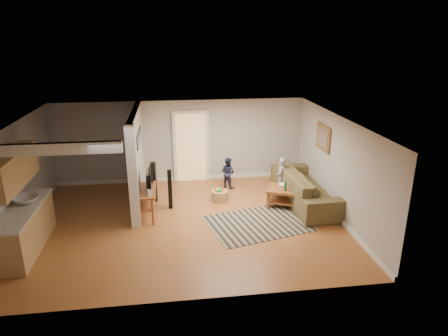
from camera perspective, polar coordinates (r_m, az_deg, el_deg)
The scene contains 11 objects.
ground at distance 9.88m, azimuth -5.31°, elevation -7.73°, with size 7.50×7.50×0.00m, color #935625.
room_shell at distance 9.75m, azimuth -11.95°, elevation 0.83°, with size 7.54×6.02×2.52m.
area_rug at distance 9.82m, azimuth 4.88°, elevation -7.86°, with size 2.37×1.73×0.01m, color black.
sofa at distance 11.21m, azimuth 11.63°, elevation -4.71°, with size 2.99×1.17×0.87m, color #4C3E26.
coffee_table at distance 10.69m, azimuth 9.78°, elevation -3.52°, with size 1.47×1.21×0.76m.
tv_console at distance 10.04m, azimuth -10.91°, elevation -3.39°, with size 0.44×1.17×1.00m.
speaker_left at distance 10.48m, azimuth -7.73°, elevation -3.03°, with size 0.11×0.11×1.07m, color black.
speaker_right at distance 10.95m, azimuth -9.94°, elevation -1.99°, with size 0.11×0.11×1.13m, color black.
toy_basket at distance 10.97m, azimuth -0.62°, elevation -3.90°, with size 0.45×0.45×0.40m.
child at distance 11.44m, azimuth 7.99°, elevation -3.99°, with size 0.41×0.27×1.13m, color gray.
toddler at distance 11.97m, azimuth 0.53°, elevation -2.75°, with size 0.45×0.35×0.92m, color #202743.
Camera 1 is at (-0.29, -8.84, 4.41)m, focal length 32.00 mm.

